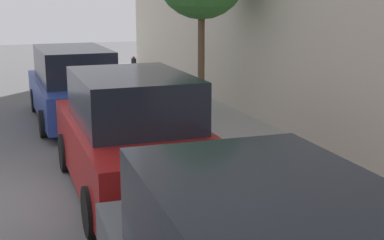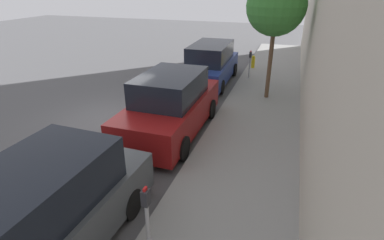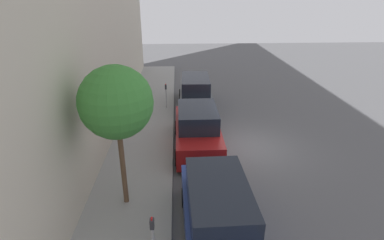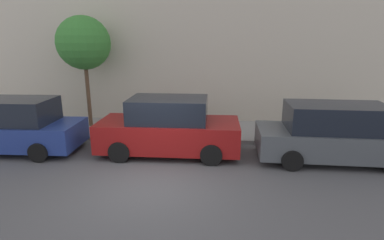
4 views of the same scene
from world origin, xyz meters
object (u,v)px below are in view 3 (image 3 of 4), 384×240
Objects in this scene: parking_meter_near at (166,93)px; street_tree at (116,103)px; parked_suv_second at (197,129)px; parked_minivan_nearest at (195,92)px; parked_minivan_third at (218,214)px; parking_meter_far at (153,234)px.

parking_meter_near is 0.32× the size of street_tree.
parked_minivan_nearest is at bearing -92.46° from parked_suv_second.
parked_suv_second reaches higher than parking_meter_near.
parked_minivan_third is 1.96m from parking_meter_far.
parking_meter_near is 1.09× the size of parking_meter_far.
parked_suv_second is 5.55m from street_tree.
parking_meter_near reaches higher than parking_meter_far.
parked_minivan_nearest is 3.57× the size of parking_meter_far.
street_tree is at bearing -29.98° from parked_minivan_third.
parked_suv_second is at bearing -103.84° from parking_meter_far.
parking_meter_near is (1.79, -10.57, 0.15)m from parked_minivan_third.
parked_minivan_nearest is 1.05× the size of street_tree.
parked_suv_second is 1.02× the size of street_tree.
parked_minivan_third is at bearing 99.64° from parking_meter_near.
parking_meter_far is (0.00, 11.34, -0.07)m from parking_meter_near.
street_tree is (1.11, 8.89, 2.66)m from parking_meter_near.
parking_meter_near is (1.82, 0.54, 0.15)m from parked_minivan_nearest.
parked_minivan_third is at bearing 150.02° from street_tree.
parked_minivan_nearest is 1.00× the size of parked_minivan_third.
parked_minivan_third reaches higher than parking_meter_far.
street_tree reaches higher than parking_meter_far.
parking_meter_far is (1.82, 11.89, 0.08)m from parked_minivan_nearest.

